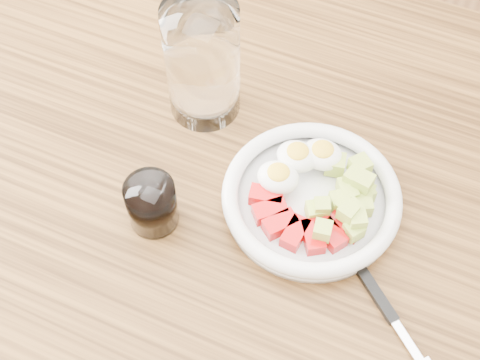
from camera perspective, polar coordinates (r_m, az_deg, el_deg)
dining_table at (r=0.91m, az=0.32°, el=-5.13°), size 1.50×0.90×0.77m
bowl at (r=0.81m, az=6.19°, el=-1.32°), size 0.22×0.22×0.05m
fork at (r=0.78m, az=12.25°, el=-10.53°), size 0.15×0.13×0.01m
water_glass at (r=0.85m, az=-3.22°, el=10.03°), size 0.09×0.09×0.17m
coffee_glass at (r=0.79m, az=-7.54°, el=-2.06°), size 0.06×0.06×0.07m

